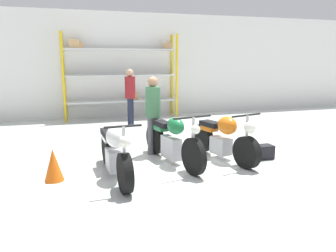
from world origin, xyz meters
TOP-DOWN VIEW (x-y plane):
  - ground_plane at (0.00, 0.00)m, footprint 30.00×30.00m
  - back_wall at (0.00, 5.96)m, footprint 30.00×0.08m
  - shelving_rack at (-0.16, 5.59)m, footprint 3.87×0.63m
  - motorcycle_white at (-1.14, -0.24)m, footprint 0.57×2.13m
  - motorcycle_green at (0.02, 0.18)m, footprint 0.79×2.16m
  - motorcycle_orange at (1.08, 0.12)m, footprint 0.82×1.94m
  - person_browsing at (-0.06, 4.22)m, footprint 0.44×0.44m
  - person_near_rack at (-0.16, 0.96)m, footprint 0.45×0.45m
  - toolbox at (1.87, -0.06)m, footprint 0.44×0.26m
  - traffic_cone at (-2.15, -0.16)m, footprint 0.32×0.32m

SIDE VIEW (x-z plane):
  - ground_plane at x=0.00m, z-range 0.00..0.00m
  - toolbox at x=1.87m, z-range 0.00..0.28m
  - traffic_cone at x=-2.15m, z-range 0.00..0.55m
  - motorcycle_orange at x=1.08m, z-range -0.06..0.95m
  - motorcycle_green at x=0.02m, z-range -0.06..0.98m
  - motorcycle_white at x=-1.14m, z-range -0.06..0.98m
  - person_near_rack at x=-0.16m, z-range 0.14..1.79m
  - person_browsing at x=-0.06m, z-range 0.15..1.87m
  - shelving_rack at x=-0.16m, z-range 0.13..3.00m
  - back_wall at x=0.00m, z-range 0.00..3.60m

